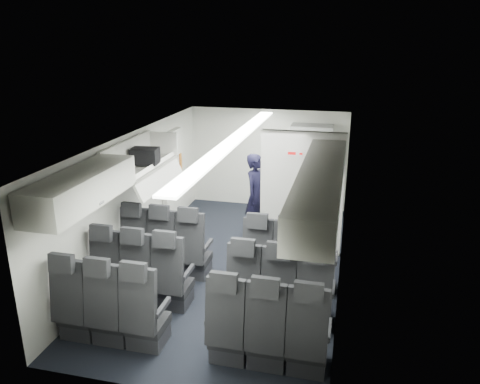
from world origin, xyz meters
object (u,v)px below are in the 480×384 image
at_px(seat_row_rear, 186,324).
at_px(flight_attendant, 256,196).
at_px(seat_row_front, 226,257).
at_px(galley_unit, 310,170).
at_px(boarding_door, 173,177).
at_px(carry_on_bag, 145,156).
at_px(seat_row_mid, 208,286).

relative_size(seat_row_rear, flight_attendant, 2.10).
xyz_separation_m(seat_row_front, galley_unit, (0.95, 3.25, 0.55)).
bearing_deg(boarding_door, carry_on_bag, -81.96).
relative_size(seat_row_front, galley_unit, 1.75).
bearing_deg(flight_attendant, seat_row_rear, -162.83).
relative_size(seat_row_rear, carry_on_bag, 8.01).
xyz_separation_m(seat_row_front, seat_row_rear, (0.00, -1.80, 0.00)).
xyz_separation_m(seat_row_mid, flight_attendant, (0.10, 2.74, 0.39)).
bearing_deg(seat_row_mid, boarding_door, 118.77).
xyz_separation_m(seat_row_mid, seat_row_rear, (0.00, -0.90, 0.00)).
bearing_deg(seat_row_front, carry_on_bag, 165.80).
height_order(seat_row_mid, galley_unit, galley_unit).
distance_m(galley_unit, carry_on_bag, 3.83).
relative_size(seat_row_front, carry_on_bag, 8.01).
distance_m(seat_row_mid, boarding_door, 3.45).
relative_size(boarding_door, carry_on_bag, 4.47).
distance_m(boarding_door, flight_attendant, 1.76).
distance_m(galley_unit, flight_attendant, 1.66).
relative_size(galley_unit, boarding_door, 1.02).
distance_m(seat_row_rear, galley_unit, 5.17).
height_order(seat_row_front, carry_on_bag, carry_on_bag).
relative_size(seat_row_front, seat_row_rear, 1.00).
xyz_separation_m(seat_row_mid, galley_unit, (0.95, 4.15, 0.55)).
distance_m(seat_row_mid, carry_on_bag, 2.35).
bearing_deg(seat_row_rear, boarding_door, 112.87).
height_order(galley_unit, carry_on_bag, carry_on_bag).
xyz_separation_m(boarding_door, carry_on_bag, (0.24, -1.73, 0.87)).
bearing_deg(carry_on_bag, seat_row_mid, -48.10).
height_order(galley_unit, flight_attendant, galley_unit).
bearing_deg(boarding_door, seat_row_front, -51.84).
bearing_deg(seat_row_rear, galley_unit, 79.35).
bearing_deg(flight_attendant, seat_row_front, -164.29).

